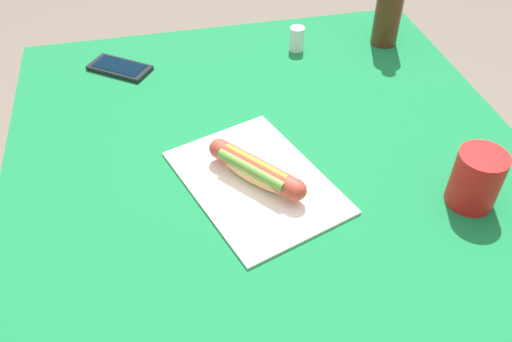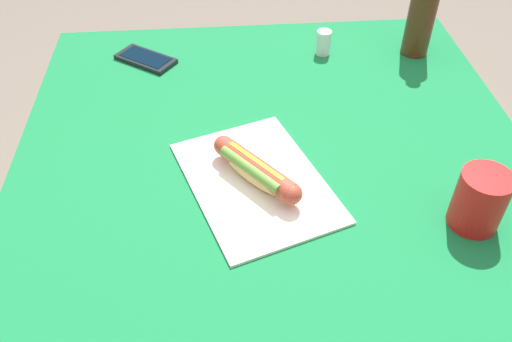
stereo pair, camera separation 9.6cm
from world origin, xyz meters
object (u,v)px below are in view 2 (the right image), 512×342
Objects in this scene: cell_phone at (146,59)px; salt_shaker at (324,42)px; hot_dog at (256,170)px; soda_bottle at (423,10)px; drinking_cup at (480,200)px.

salt_shaker is at bearing -90.10° from cell_phone.
salt_shaker is at bearing -24.53° from hot_dog.
soda_bottle reaches higher than salt_shaker.
hot_dog is 0.69× the size of soda_bottle.
salt_shaker reaches higher than cell_phone.
hot_dog is 0.62m from soda_bottle.
hot_dog is at bearing 135.21° from soda_bottle.
soda_bottle is (0.44, -0.43, 0.08)m from hot_dog.
hot_dog is at bearing 70.67° from drinking_cup.
hot_dog is 1.66× the size of drinking_cup.
soda_bottle reaches higher than hot_dog.
soda_bottle is at bearing -93.62° from salt_shaker.
salt_shaker is (-0.00, -0.44, 0.02)m from cell_phone.
salt_shaker is at bearing 15.04° from drinking_cup.
drinking_cup is 0.60m from salt_shaker.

